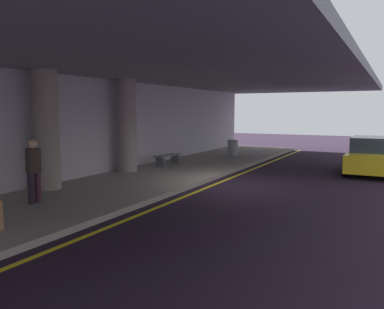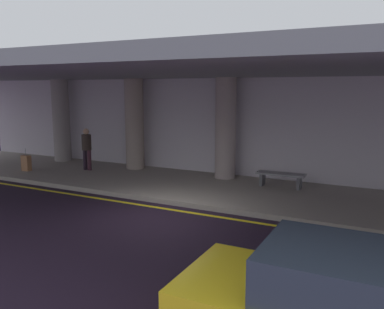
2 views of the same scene
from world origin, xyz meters
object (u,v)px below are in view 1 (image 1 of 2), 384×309
object	(u,v)px
support_column_center	(127,126)
car_yellow_taxi	(372,156)
support_column_left_mid	(47,130)
bench_metal	(168,157)
trash_bin_steel	(233,148)
traveler_with_luggage	(34,167)

from	to	relation	value
support_column_center	car_yellow_taxi	world-z (taller)	support_column_center
support_column_left_mid	support_column_center	xyz separation A→B (m)	(4.00, 0.00, 0.00)
support_column_center	bench_metal	distance (m)	2.71
support_column_left_mid	car_yellow_taxi	size ratio (longest dim) A/B	0.89
car_yellow_taxi	bench_metal	size ratio (longest dim) A/B	2.56
support_column_left_mid	trash_bin_steel	xyz separation A→B (m)	(11.18, -1.63, -1.40)
traveler_with_luggage	trash_bin_steel	bearing A→B (deg)	-120.70
support_column_left_mid	traveler_with_luggage	xyz separation A→B (m)	(-1.52, -1.19, -0.86)
bench_metal	trash_bin_steel	size ratio (longest dim) A/B	1.88
car_yellow_taxi	bench_metal	xyz separation A→B (m)	(-2.87, 8.13, -0.21)
traveler_with_luggage	bench_metal	bearing A→B (deg)	-113.84
support_column_left_mid	trash_bin_steel	size ratio (longest dim) A/B	4.29
support_column_center	bench_metal	size ratio (longest dim) A/B	2.28
support_column_center	car_yellow_taxi	distance (m)	10.13
support_column_left_mid	bench_metal	xyz separation A→B (m)	(6.21, -0.53, -1.47)
support_column_left_mid	traveler_with_luggage	world-z (taller)	support_column_left_mid
support_column_left_mid	car_yellow_taxi	distance (m)	12.62
trash_bin_steel	support_column_left_mid	bearing A→B (deg)	171.68
support_column_left_mid	trash_bin_steel	bearing A→B (deg)	-8.32
support_column_center	trash_bin_steel	world-z (taller)	support_column_center
support_column_left_mid	support_column_center	size ratio (longest dim) A/B	1.00
support_column_left_mid	bench_metal	bearing A→B (deg)	-4.90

